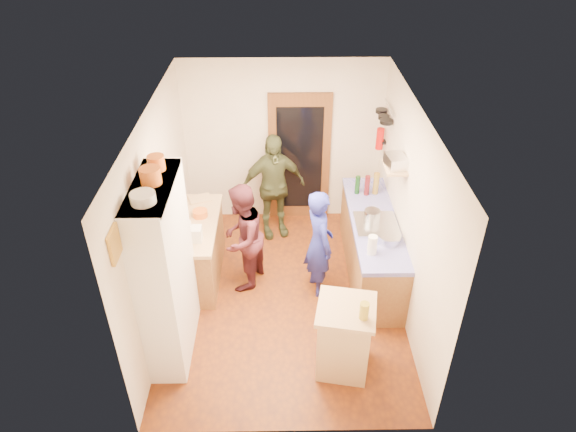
{
  "coord_description": "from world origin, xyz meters",
  "views": [
    {
      "loc": [
        -0.03,
        -5.12,
        4.72
      ],
      "look_at": [
        0.05,
        0.15,
        1.19
      ],
      "focal_mm": 32.0,
      "sensor_mm": 36.0,
      "label": 1
    }
  ],
  "objects_px": {
    "hutch_body": "(166,273)",
    "person_left": "(245,237)",
    "right_counter_base": "(371,248)",
    "person_back": "(274,186)",
    "island_base": "(344,339)",
    "person_hob": "(322,244)"
  },
  "relations": [
    {
      "from": "hutch_body",
      "to": "person_back",
      "type": "height_order",
      "value": "hutch_body"
    },
    {
      "from": "hutch_body",
      "to": "island_base",
      "type": "distance_m",
      "value": 2.09
    },
    {
      "from": "hutch_body",
      "to": "right_counter_base",
      "type": "xyz_separation_m",
      "value": [
        2.5,
        1.3,
        -0.68
      ]
    },
    {
      "from": "right_counter_base",
      "to": "island_base",
      "type": "relative_size",
      "value": 2.56
    },
    {
      "from": "island_base",
      "to": "person_left",
      "type": "height_order",
      "value": "person_left"
    },
    {
      "from": "person_hob",
      "to": "person_left",
      "type": "height_order",
      "value": "person_left"
    },
    {
      "from": "right_counter_base",
      "to": "person_hob",
      "type": "height_order",
      "value": "person_hob"
    },
    {
      "from": "island_base",
      "to": "person_back",
      "type": "distance_m",
      "value": 2.8
    },
    {
      "from": "right_counter_base",
      "to": "person_back",
      "type": "bearing_deg",
      "value": 144.04
    },
    {
      "from": "hutch_body",
      "to": "island_base",
      "type": "relative_size",
      "value": 2.56
    },
    {
      "from": "hutch_body",
      "to": "person_hob",
      "type": "xyz_separation_m",
      "value": [
        1.78,
        0.95,
        -0.34
      ]
    },
    {
      "from": "hutch_body",
      "to": "island_base",
      "type": "bearing_deg",
      "value": -10.83
    },
    {
      "from": "hutch_body",
      "to": "person_back",
      "type": "relative_size",
      "value": 1.31
    },
    {
      "from": "right_counter_base",
      "to": "hutch_body",
      "type": "bearing_deg",
      "value": -152.53
    },
    {
      "from": "hutch_body",
      "to": "person_left",
      "type": "distance_m",
      "value": 1.4
    },
    {
      "from": "island_base",
      "to": "right_counter_base",
      "type": "bearing_deg",
      "value": 71.74
    },
    {
      "from": "hutch_body",
      "to": "person_left",
      "type": "bearing_deg",
      "value": 54.8
    },
    {
      "from": "island_base",
      "to": "person_hob",
      "type": "height_order",
      "value": "person_hob"
    },
    {
      "from": "person_left",
      "to": "person_back",
      "type": "distance_m",
      "value": 1.22
    },
    {
      "from": "island_base",
      "to": "person_back",
      "type": "relative_size",
      "value": 0.51
    },
    {
      "from": "hutch_body",
      "to": "person_back",
      "type": "bearing_deg",
      "value": 63.18
    },
    {
      "from": "right_counter_base",
      "to": "person_hob",
      "type": "distance_m",
      "value": 0.87
    }
  ]
}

